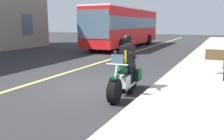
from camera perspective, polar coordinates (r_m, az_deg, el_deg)
name	(u,v)px	position (r m, az deg, el deg)	size (l,w,h in m)	color
ground_plane	(92,85)	(8.06, -4.86, -3.66)	(80.00, 80.00, 0.00)	#28282B
lane_center_stripe	(46,79)	(9.21, -15.68, -2.15)	(60.00, 0.16, 0.01)	#E5DB4C
motorcycle_main	(125,79)	(6.91, 3.12, -2.28)	(2.22, 0.69, 1.26)	black
rider_main	(127,59)	(6.98, 3.64, 2.73)	(0.65, 0.58, 1.74)	black
bus_far	(125,26)	(20.94, 3.10, 10.61)	(11.05, 2.70, 3.30)	red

